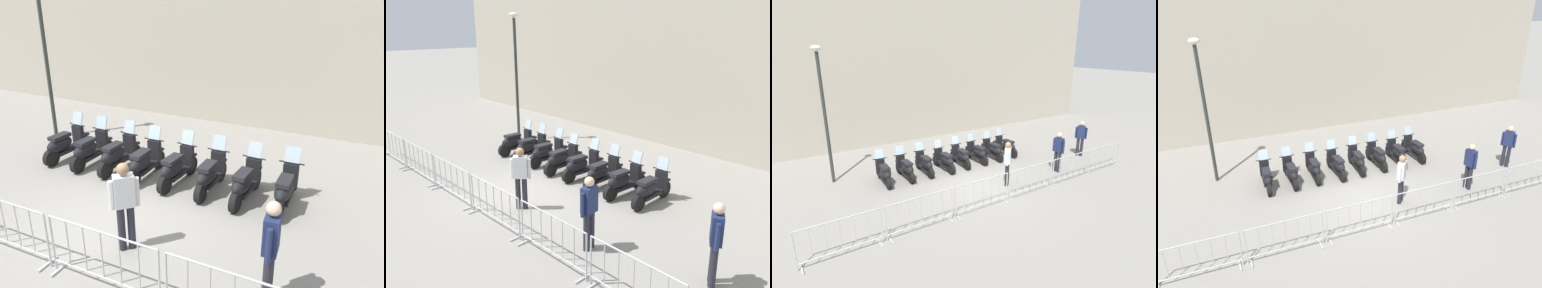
# 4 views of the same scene
# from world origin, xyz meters

# --- Properties ---
(ground_plane) EXTENTS (120.00, 120.00, 0.00)m
(ground_plane) POSITION_xyz_m (0.00, 0.00, 0.00)
(ground_plane) COLOR gray
(motorcycle_0) EXTENTS (0.58, 1.73, 1.24)m
(motorcycle_0) POSITION_xyz_m (-3.38, 1.52, 0.45)
(motorcycle_0) COLOR black
(motorcycle_0) RESTS_ON ground
(motorcycle_1) EXTENTS (0.64, 1.72, 1.24)m
(motorcycle_1) POSITION_xyz_m (-2.50, 1.66, 0.45)
(motorcycle_1) COLOR black
(motorcycle_1) RESTS_ON ground
(motorcycle_2) EXTENTS (0.59, 1.72, 1.24)m
(motorcycle_2) POSITION_xyz_m (-1.64, 1.85, 0.45)
(motorcycle_2) COLOR black
(motorcycle_2) RESTS_ON ground
(motorcycle_3) EXTENTS (0.67, 1.72, 1.24)m
(motorcycle_3) POSITION_xyz_m (-0.75, 1.89, 0.45)
(motorcycle_3) COLOR black
(motorcycle_3) RESTS_ON ground
(motorcycle_4) EXTENTS (0.57, 1.73, 1.24)m
(motorcycle_4) POSITION_xyz_m (0.10, 2.09, 0.45)
(motorcycle_4) COLOR black
(motorcycle_4) RESTS_ON ground
(motorcycle_5) EXTENTS (0.65, 1.72, 1.24)m
(motorcycle_5) POSITION_xyz_m (0.98, 2.23, 0.45)
(motorcycle_5) COLOR black
(motorcycle_5) RESTS_ON ground
(motorcycle_6) EXTENTS (0.59, 1.72, 1.24)m
(motorcycle_6) POSITION_xyz_m (1.85, 2.33, 0.45)
(motorcycle_6) COLOR black
(motorcycle_6) RESTS_ON ground
(motorcycle_7) EXTENTS (0.67, 1.72, 1.24)m
(motorcycle_7) POSITION_xyz_m (2.72, 2.55, 0.45)
(motorcycle_7) COLOR black
(motorcycle_7) RESTS_ON ground
(barrier_segment_0) EXTENTS (2.08, 0.74, 1.07)m
(barrier_segment_0) POSITION_xyz_m (-5.14, -2.50, 0.52)
(barrier_segment_0) COLOR #B2B5B7
(barrier_segment_0) RESTS_ON ground
(barrier_segment_1) EXTENTS (2.08, 0.74, 1.07)m
(barrier_segment_1) POSITION_xyz_m (-2.98, -2.15, 0.52)
(barrier_segment_1) COLOR #B2B5B7
(barrier_segment_1) RESTS_ON ground
(barrier_segment_2) EXTENTS (2.08, 0.74, 1.07)m
(barrier_segment_2) POSITION_xyz_m (-0.82, -1.80, 0.52)
(barrier_segment_2) COLOR #B2B5B7
(barrier_segment_2) RESTS_ON ground
(barrier_segment_3) EXTENTS (2.08, 0.74, 1.07)m
(barrier_segment_3) POSITION_xyz_m (1.34, -1.45, 0.52)
(barrier_segment_3) COLOR #B2B5B7
(barrier_segment_3) RESTS_ON ground
(barrier_segment_4) EXTENTS (2.08, 0.74, 1.07)m
(barrier_segment_4) POSITION_xyz_m (3.50, -1.10, 0.52)
(barrier_segment_4) COLOR #B2B5B7
(barrier_segment_4) RESTS_ON ground
(barrier_segment_5) EXTENTS (2.08, 0.74, 1.07)m
(barrier_segment_5) POSITION_xyz_m (5.67, -0.75, 0.52)
(barrier_segment_5) COLOR #B2B5B7
(barrier_segment_5) RESTS_ON ground
(street_lamp) EXTENTS (0.36, 0.36, 5.18)m
(street_lamp) POSITION_xyz_m (-5.20, 2.53, 3.17)
(street_lamp) COLOR #2D332D
(street_lamp) RESTS_ON ground
(officer_near_row_end) EXTENTS (0.31, 0.53, 1.73)m
(officer_near_row_end) POSITION_xyz_m (3.59, -0.19, 0.98)
(officer_near_row_end) COLOR #23232D
(officer_near_row_end) RESTS_ON ground
(officer_mid_plaza) EXTENTS (0.39, 0.46, 1.73)m
(officer_mid_plaza) POSITION_xyz_m (0.92, -0.48, 0.98)
(officer_mid_plaza) COLOR #23232D
(officer_mid_plaza) RESTS_ON ground
(officer_by_barriers) EXTENTS (0.40, 0.44, 1.73)m
(officer_by_barriers) POSITION_xyz_m (5.98, 1.01, 0.98)
(officer_by_barriers) COLOR #23232D
(officer_by_barriers) RESTS_ON ground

